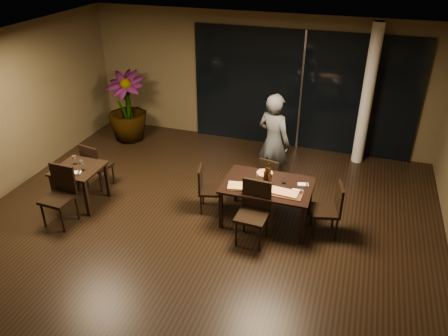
{
  "coord_description": "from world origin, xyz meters",
  "views": [
    {
      "loc": [
        2.27,
        -5.44,
        4.56
      ],
      "look_at": [
        0.29,
        0.59,
        1.05
      ],
      "focal_mm": 35.0,
      "sensor_mm": 36.0,
      "label": 1
    }
  ],
  "objects_px": {
    "chair_main_right": "(331,207)",
    "chair_side_near": "(60,192)",
    "bottle_a": "(265,175)",
    "bottle_c": "(268,172)",
    "side_table": "(79,174)",
    "chair_side_far": "(95,164)",
    "main_table": "(267,188)",
    "chair_main_left": "(206,187)",
    "chair_main_near": "(254,209)",
    "potted_plant": "(127,107)",
    "bottle_b": "(270,178)",
    "chair_main_far": "(271,176)",
    "diner": "(274,142)"
  },
  "relations": [
    {
      "from": "chair_main_right",
      "to": "chair_side_near",
      "type": "relative_size",
      "value": 0.91
    },
    {
      "from": "bottle_a",
      "to": "bottle_c",
      "type": "xyz_separation_m",
      "value": [
        0.03,
        0.06,
        0.03
      ]
    },
    {
      "from": "side_table",
      "to": "chair_side_far",
      "type": "xyz_separation_m",
      "value": [
        -0.04,
        0.55,
        -0.09
      ]
    },
    {
      "from": "side_table",
      "to": "main_table",
      "type": "bearing_deg",
      "value": 8.37
    },
    {
      "from": "side_table",
      "to": "chair_main_left",
      "type": "height_order",
      "value": "chair_main_left"
    },
    {
      "from": "chair_main_near",
      "to": "bottle_c",
      "type": "relative_size",
      "value": 3.18
    },
    {
      "from": "chair_side_near",
      "to": "potted_plant",
      "type": "xyz_separation_m",
      "value": [
        -0.59,
        3.39,
        0.24
      ]
    },
    {
      "from": "bottle_a",
      "to": "bottle_b",
      "type": "relative_size",
      "value": 0.96
    },
    {
      "from": "chair_main_far",
      "to": "diner",
      "type": "xyz_separation_m",
      "value": [
        -0.07,
        0.42,
        0.5
      ]
    },
    {
      "from": "chair_main_far",
      "to": "chair_main_near",
      "type": "bearing_deg",
      "value": 104.05
    },
    {
      "from": "chair_main_near",
      "to": "chair_side_near",
      "type": "height_order",
      "value": "same"
    },
    {
      "from": "side_table",
      "to": "chair_main_left",
      "type": "xyz_separation_m",
      "value": [
        2.29,
        0.5,
        -0.13
      ]
    },
    {
      "from": "chair_main_left",
      "to": "chair_main_right",
      "type": "bearing_deg",
      "value": -105.01
    },
    {
      "from": "main_table",
      "to": "diner",
      "type": "xyz_separation_m",
      "value": [
        -0.18,
        1.21,
        0.29
      ]
    },
    {
      "from": "bottle_c",
      "to": "chair_main_far",
      "type": "bearing_deg",
      "value": 97.27
    },
    {
      "from": "chair_main_right",
      "to": "bottle_a",
      "type": "height_order",
      "value": "bottle_a"
    },
    {
      "from": "chair_main_near",
      "to": "chair_main_right",
      "type": "xyz_separation_m",
      "value": [
        1.17,
        0.52,
        -0.06
      ]
    },
    {
      "from": "chair_main_near",
      "to": "bottle_b",
      "type": "relative_size",
      "value": 3.66
    },
    {
      "from": "side_table",
      "to": "chair_side_far",
      "type": "relative_size",
      "value": 0.84
    },
    {
      "from": "side_table",
      "to": "chair_side_near",
      "type": "distance_m",
      "value": 0.59
    },
    {
      "from": "bottle_c",
      "to": "bottle_b",
      "type": "bearing_deg",
      "value": -67.08
    },
    {
      "from": "chair_side_far",
      "to": "chair_main_near",
      "type": "bearing_deg",
      "value": -179.81
    },
    {
      "from": "potted_plant",
      "to": "chair_main_near",
      "type": "bearing_deg",
      "value": -36.31
    },
    {
      "from": "main_table",
      "to": "bottle_b",
      "type": "height_order",
      "value": "bottle_b"
    },
    {
      "from": "bottle_a",
      "to": "bottle_b",
      "type": "height_order",
      "value": "bottle_b"
    },
    {
      "from": "chair_main_near",
      "to": "bottle_c",
      "type": "xyz_separation_m",
      "value": [
        0.06,
        0.68,
        0.33
      ]
    },
    {
      "from": "bottle_a",
      "to": "bottle_b",
      "type": "xyz_separation_m",
      "value": [
        0.1,
        -0.08,
        0.01
      ]
    },
    {
      "from": "chair_side_far",
      "to": "main_table",
      "type": "bearing_deg",
      "value": -170.46
    },
    {
      "from": "side_table",
      "to": "chair_main_left",
      "type": "distance_m",
      "value": 2.35
    },
    {
      "from": "bottle_b",
      "to": "bottle_c",
      "type": "distance_m",
      "value": 0.16
    },
    {
      "from": "chair_main_right",
      "to": "chair_main_far",
      "type": "bearing_deg",
      "value": -137.79
    },
    {
      "from": "chair_main_far",
      "to": "chair_side_far",
      "type": "relative_size",
      "value": 0.88
    },
    {
      "from": "chair_main_near",
      "to": "chair_main_right",
      "type": "relative_size",
      "value": 1.1
    },
    {
      "from": "diner",
      "to": "bottle_b",
      "type": "xyz_separation_m",
      "value": [
        0.21,
        -1.22,
        -0.07
      ]
    },
    {
      "from": "chair_main_near",
      "to": "bottle_a",
      "type": "height_order",
      "value": "chair_main_near"
    },
    {
      "from": "chair_main_right",
      "to": "potted_plant",
      "type": "height_order",
      "value": "potted_plant"
    },
    {
      "from": "potted_plant",
      "to": "chair_main_right",
      "type": "bearing_deg",
      "value": -24.71
    },
    {
      "from": "diner",
      "to": "bottle_c",
      "type": "relative_size",
      "value": 5.85
    },
    {
      "from": "chair_side_far",
      "to": "diner",
      "type": "bearing_deg",
      "value": -150.1
    },
    {
      "from": "side_table",
      "to": "bottle_b",
      "type": "relative_size",
      "value": 2.79
    },
    {
      "from": "chair_main_far",
      "to": "chair_main_right",
      "type": "bearing_deg",
      "value": 158.96
    },
    {
      "from": "potted_plant",
      "to": "bottle_b",
      "type": "bearing_deg",
      "value": -30.03
    },
    {
      "from": "chair_side_near",
      "to": "diner",
      "type": "relative_size",
      "value": 0.54
    },
    {
      "from": "chair_side_near",
      "to": "potted_plant",
      "type": "bearing_deg",
      "value": 102.42
    },
    {
      "from": "main_table",
      "to": "side_table",
      "type": "height_order",
      "value": "same"
    },
    {
      "from": "chair_side_far",
      "to": "chair_side_near",
      "type": "height_order",
      "value": "chair_side_near"
    },
    {
      "from": "side_table",
      "to": "bottle_a",
      "type": "distance_m",
      "value": 3.4
    },
    {
      "from": "diner",
      "to": "bottle_c",
      "type": "bearing_deg",
      "value": 121.83
    },
    {
      "from": "chair_main_far",
      "to": "chair_main_near",
      "type": "height_order",
      "value": "chair_main_near"
    },
    {
      "from": "main_table",
      "to": "bottle_b",
      "type": "relative_size",
      "value": 5.23
    }
  ]
}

